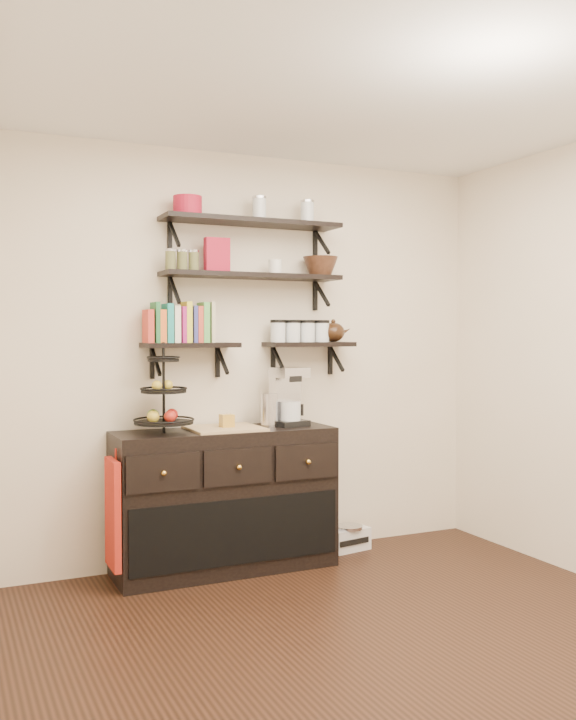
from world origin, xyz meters
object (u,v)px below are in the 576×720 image
Objects in this scene: coffee_maker at (288,398)px; radio at (349,538)px; fruit_stand at (164,403)px; sideboard at (225,500)px.

coffee_maker is 1.25× the size of radio.
fruit_stand is at bearing 172.51° from radio.
sideboard is at bearing 173.70° from radio.
radio is (0.94, 0.06, -0.37)m from sideboard.
fruit_stand reaches higher than radio.
coffee_maker reaches higher than radio.
coffee_maker is at bearing 1.52° from fruit_stand.
radio is at bearing 2.27° from fruit_stand.
fruit_stand is 1.37× the size of coffee_maker.
coffee_maker is 1.11m from radio.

